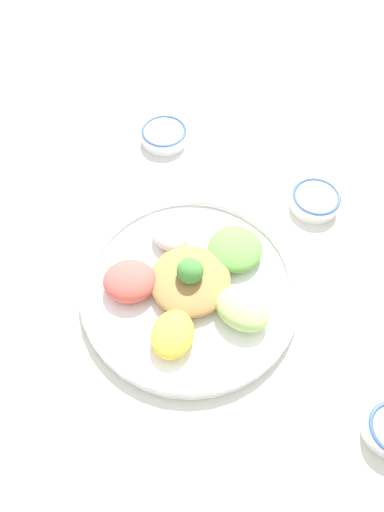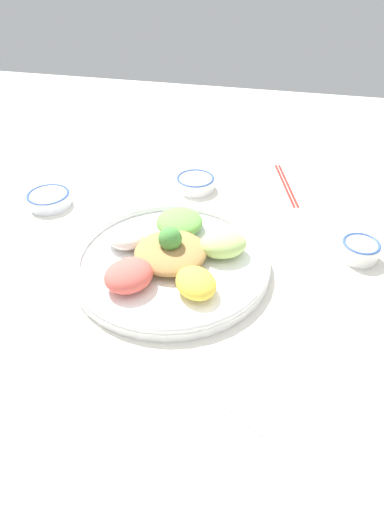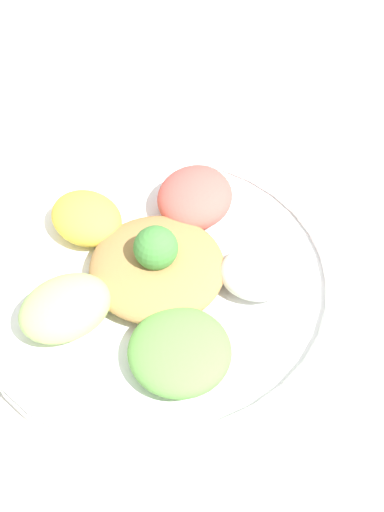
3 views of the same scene
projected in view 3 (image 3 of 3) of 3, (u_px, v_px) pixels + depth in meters
name	position (u px, v px, depth m)	size (l,w,h in m)	color
ground_plane	(190.00, 311.00, 0.80)	(2.40, 2.40, 0.00)	silver
salad_platter	(157.00, 276.00, 0.80)	(0.42, 0.42, 0.10)	white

